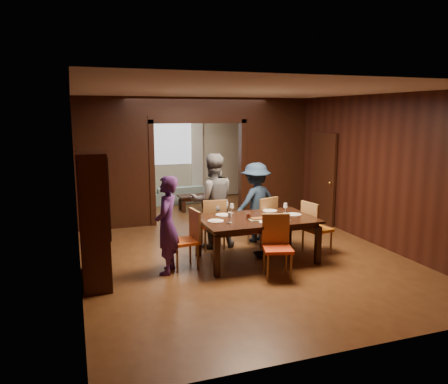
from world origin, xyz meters
name	(u,v)px	position (x,y,z in m)	size (l,w,h in m)	color
floor	(220,239)	(0.00, 0.00, 0.00)	(9.00, 9.00, 0.00)	#553118
ceiling	(220,94)	(0.00, 0.00, 2.90)	(5.50, 9.00, 0.02)	silver
room_walls	(195,157)	(0.00, 1.89, 1.51)	(5.52, 9.01, 2.90)	black
person_purple	(167,225)	(-1.41, -1.52, 0.79)	(0.58, 0.38, 1.58)	#472366
person_grey	(213,201)	(-0.30, -0.43, 0.90)	(0.87, 0.68, 1.80)	slate
person_navy	(256,202)	(0.63, -0.34, 0.79)	(1.02, 0.59, 1.58)	#1B2C45
sofa	(178,194)	(0.02, 3.85, 0.25)	(1.72, 0.67, 0.50)	#98C4C7
serving_bowl	(262,214)	(0.32, -1.31, 0.79)	(0.28, 0.28, 0.07)	black
dining_table	(257,239)	(0.18, -1.44, 0.38)	(1.97, 1.22, 0.76)	black
coffee_table	(194,203)	(0.19, 2.79, 0.20)	(0.80, 0.50, 0.40)	black
chair_left	(184,239)	(-1.11, -1.39, 0.48)	(0.44, 0.44, 0.97)	#EC5A16
chair_right	(317,227)	(1.39, -1.44, 0.48)	(0.44, 0.44, 0.97)	#CB6713
chair_far_l	(213,223)	(-0.33, -0.52, 0.48)	(0.44, 0.44, 0.97)	red
chair_far_r	(261,221)	(0.62, -0.65, 0.48)	(0.44, 0.44, 0.97)	orange
chair_near	(278,247)	(0.18, -2.27, 0.48)	(0.44, 0.44, 0.97)	red
hutch	(93,217)	(-2.53, -1.50, 1.00)	(0.40, 1.20, 2.00)	black
door_right	(324,178)	(2.70, 0.50, 1.05)	(0.06, 0.90, 2.10)	black
window_far	(172,142)	(0.00, 4.44, 1.70)	(1.20, 0.03, 1.30)	silver
curtain_left	(147,158)	(-0.75, 4.40, 1.25)	(0.35, 0.06, 2.40)	white
curtain_right	(197,157)	(0.75, 4.40, 1.25)	(0.35, 0.06, 2.40)	white
plate_left	(216,221)	(-0.57, -1.43, 0.77)	(0.27, 0.27, 0.01)	white
plate_far_l	(223,215)	(-0.31, -1.06, 0.77)	(0.27, 0.27, 0.01)	white
plate_far_r	(270,211)	(0.62, -1.03, 0.77)	(0.27, 0.27, 0.01)	silver
plate_right	(294,214)	(0.89, -1.44, 0.77)	(0.27, 0.27, 0.01)	white
plate_near	(267,222)	(0.22, -1.78, 0.77)	(0.27, 0.27, 0.01)	white
platter_a	(258,219)	(0.13, -1.58, 0.78)	(0.30, 0.20, 0.04)	slate
platter_b	(280,219)	(0.48, -1.73, 0.78)	(0.30, 0.20, 0.04)	slate
wineglass_left	(230,218)	(-0.38, -1.61, 0.85)	(0.08, 0.08, 0.18)	silver
wineglass_far	(232,209)	(-0.11, -0.98, 0.85)	(0.08, 0.08, 0.18)	silver
wineglass_right	(285,208)	(0.82, -1.26, 0.85)	(0.08, 0.08, 0.18)	white
tumbler	(267,218)	(0.23, -1.77, 0.83)	(0.07, 0.07, 0.14)	silver
condiment_jar	(249,216)	(0.01, -1.48, 0.82)	(0.08, 0.08, 0.11)	#471E10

